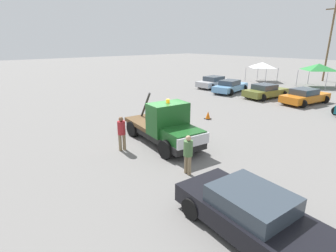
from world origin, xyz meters
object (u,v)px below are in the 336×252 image
person_at_hood (122,131)px  parked_car_orange (305,96)px  traffic_cone (208,116)px  parked_car_skyblue (230,86)px  person_near_truck (188,152)px  foreground_car (256,217)px  parked_car_silver (215,82)px  canopy_tent_green (319,67)px  canopy_tent_white (263,65)px  tow_truck (165,127)px  utility_pole (330,39)px  parked_car_olive (265,91)px

person_at_hood → parked_car_orange: size_ratio=0.35×
parked_car_orange → traffic_cone: bearing=176.7°
parked_car_skyblue → traffic_cone: parked_car_skyblue is taller
parked_car_orange → person_near_truck: bearing=-162.0°
foreground_car → traffic_cone: bearing=142.9°
foreground_car → parked_car_silver: 25.19m
person_near_truck → parked_car_silver: 21.85m
canopy_tent_green → traffic_cone: 20.51m
foreground_car → parked_car_orange: size_ratio=1.01×
person_at_hood → parked_car_skyblue: size_ratio=0.34×
foreground_car → canopy_tent_white: size_ratio=1.63×
person_near_truck → canopy_tent_white: 29.23m
person_near_truck → traffic_cone: person_near_truck is taller
tow_truck → person_at_hood: 2.29m
tow_truck → parked_car_silver: tow_truck is taller
canopy_tent_white → utility_pole: 9.21m
parked_car_silver → parked_car_orange: 10.67m
parked_car_orange → canopy_tent_green: 10.87m
canopy_tent_green → canopy_tent_white: bearing=-174.0°
tow_truck → foreground_car: size_ratio=1.11×
person_near_truck → canopy_tent_white: size_ratio=0.54×
person_at_hood → person_near_truck: bearing=21.3°
person_at_hood → tow_truck: bearing=80.1°
foreground_car → person_near_truck: 4.01m
parked_car_skyblue → parked_car_orange: 7.53m
tow_truck → utility_pole: size_ratio=0.54×
canopy_tent_white → traffic_cone: size_ratio=5.66×
parked_car_olive → canopy_tent_green: bearing=5.7°
foreground_car → traffic_cone: foreground_car is taller
person_at_hood → canopy_tent_green: size_ratio=0.52×
canopy_tent_green → parked_car_olive: bearing=-92.6°
parked_car_olive → canopy_tent_green: size_ratio=1.43×
foreground_car → parked_car_silver: size_ratio=1.03×
parked_car_skyblue → utility_pole: utility_pole is taller
canopy_tent_white → canopy_tent_green: size_ratio=0.94×
tow_truck → parked_car_skyblue: 16.38m
tow_truck → parked_car_skyblue: bearing=122.8°
parked_car_orange → canopy_tent_green: bearing=25.8°
person_near_truck → parked_car_olive: bearing=24.2°
person_at_hood → parked_car_orange: person_at_hood is taller
canopy_tent_white → person_near_truck: bearing=-64.5°
parked_car_olive → parked_car_orange: bearing=-75.8°
person_near_truck → parked_car_silver: (-13.26, 17.37, -0.32)m
person_at_hood → canopy_tent_green: bearing=103.8°
parked_car_orange → traffic_cone: (-2.23, -10.10, -0.40)m
foreground_car → utility_pole: (-10.94, 34.13, 4.85)m
foreground_car → utility_pole: bearing=112.8°
traffic_cone → utility_pole: utility_pole is taller
tow_truck → utility_pole: utility_pole is taller
foreground_car → parked_car_orange: 19.06m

